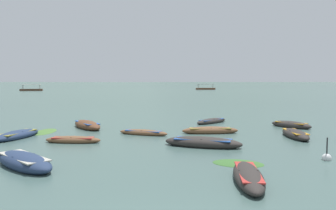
% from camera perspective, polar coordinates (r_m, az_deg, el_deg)
% --- Properties ---
extents(ground_plane, '(6000.00, 6000.00, 0.00)m').
position_cam_1_polar(ground_plane, '(1506.85, 6.11, 3.96)').
color(ground_plane, '#425B56').
extents(mountain_1, '(2160.40, 2160.40, 578.37)m').
position_cam_1_polar(mountain_1, '(2245.89, -10.03, 11.37)').
color(mountain_1, slate).
rests_on(mountain_1, ground).
extents(mountain_2, '(1370.44, 1370.44, 367.75)m').
position_cam_1_polar(mountain_2, '(1757.72, 10.36, 9.95)').
color(mountain_2, '#56665B').
rests_on(mountain_2, ground).
extents(rowboat_0, '(4.13, 1.73, 0.60)m').
position_cam_1_polar(rowboat_0, '(24.08, 7.16, -4.33)').
color(rowboat_0, brown).
rests_on(rowboat_0, ground).
extents(rowboat_2, '(1.48, 3.95, 0.65)m').
position_cam_1_polar(rowboat_2, '(23.72, 20.77, -4.66)').
color(rowboat_2, '#2D2826').
rests_on(rowboat_2, ground).
extents(rowboat_3, '(4.31, 3.79, 0.74)m').
position_cam_1_polar(rowboat_3, '(16.00, -23.25, -8.79)').
color(rowboat_3, navy).
rests_on(rowboat_3, ground).
extents(rowboat_4, '(1.06, 4.03, 0.61)m').
position_cam_1_polar(rowboat_4, '(13.01, 13.46, -11.70)').
color(rowboat_4, '#2D2826').
rests_on(rowboat_4, ground).
extents(rowboat_5, '(3.67, 1.73, 0.45)m').
position_cam_1_polar(rowboat_5, '(23.31, -4.22, -4.70)').
color(rowboat_5, brown).
rests_on(rowboat_5, ground).
extents(rowboat_6, '(3.41, 1.06, 0.49)m').
position_cam_1_polar(rowboat_6, '(21.14, -15.81, -5.72)').
color(rowboat_6, brown).
rests_on(rowboat_6, ground).
extents(rowboat_7, '(4.63, 2.26, 0.70)m').
position_cam_1_polar(rowboat_7, '(19.24, 5.93, -6.37)').
color(rowboat_7, '#2D2826').
rests_on(rowboat_7, ground).
extents(rowboat_8, '(3.83, 4.29, 0.74)m').
position_cam_1_polar(rowboat_8, '(27.25, -13.55, -3.34)').
color(rowboat_8, brown).
rests_on(rowboat_8, ground).
extents(rowboat_9, '(3.17, 3.67, 0.51)m').
position_cam_1_polar(rowboat_9, '(29.88, 7.39, -2.74)').
color(rowboat_9, '#2D2826').
rests_on(rowboat_9, ground).
extents(rowboat_10, '(3.21, 3.28, 0.63)m').
position_cam_1_polar(rowboat_10, '(28.62, 20.13, -3.19)').
color(rowboat_10, '#2D2826').
rests_on(rowboat_10, ground).
extents(rowboat_11, '(1.80, 4.17, 0.61)m').
position_cam_1_polar(rowboat_11, '(24.04, -24.18, -4.67)').
color(rowboat_11, navy).
rests_on(rowboat_11, ground).
extents(ferry_0, '(8.29, 4.00, 2.54)m').
position_cam_1_polar(ferry_0, '(142.39, 6.38, 2.79)').
color(ferry_0, brown).
rests_on(ferry_0, ground).
extents(ferry_1, '(8.24, 5.35, 2.54)m').
position_cam_1_polar(ferry_1, '(134.24, -22.16, 2.43)').
color(ferry_1, '#4C3323').
rests_on(ferry_1, ground).
extents(mooring_buoy, '(0.44, 0.44, 1.20)m').
position_cam_1_polar(mooring_buoy, '(17.61, 25.31, -8.09)').
color(mooring_buoy, silver).
rests_on(mooring_buoy, ground).
extents(weed_patch_0, '(1.90, 3.42, 0.14)m').
position_cam_1_polar(weed_patch_0, '(26.13, -20.09, -4.30)').
color(weed_patch_0, '#477033').
rests_on(weed_patch_0, ground).
extents(weed_patch_2, '(2.53, 1.91, 0.14)m').
position_cam_1_polar(weed_patch_2, '(15.65, 11.78, -9.69)').
color(weed_patch_2, '#38662D').
rests_on(weed_patch_2, ground).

